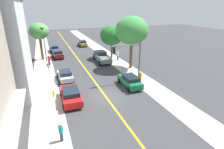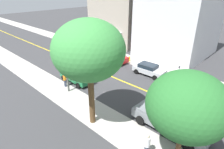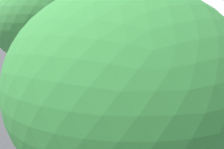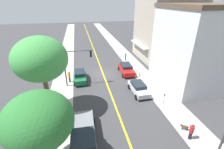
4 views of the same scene
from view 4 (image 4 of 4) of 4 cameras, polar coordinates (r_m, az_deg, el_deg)
name	(u,v)px [view 4 (image 4 of 4)]	position (r m, az deg, el deg)	size (l,w,h in m)	color
ground_plane	(103,74)	(27.47, -3.19, 0.20)	(140.00, 140.00, 0.00)	#38383A
sidewalk_left	(139,71)	(29.09, 9.72, 1.34)	(3.18, 126.00, 0.01)	#ADA8A0
sidewalk_right	(64,77)	(27.38, -16.92, -1.01)	(3.18, 126.00, 0.01)	#ADA8A0
road_centerline_stripe	(103,74)	(27.47, -3.19, 0.20)	(0.20, 126.00, 0.00)	yellow
corner_shop_building	(166,26)	(35.56, 18.70, 16.06)	(11.19, 10.50, 13.38)	#A39989
tan_rowhouse	(205,46)	(26.66, 30.40, 8.75)	(12.21, 10.10, 11.16)	silver
street_tree_left_near	(41,59)	(17.18, -24.16, 4.96)	(5.29, 5.29, 8.59)	brown
street_tree_right_corner	(39,120)	(11.67, -24.69, -14.65)	(4.52, 4.52, 6.52)	brown
fire_hydrant	(140,74)	(26.72, 9.80, 0.09)	(0.44, 0.24, 0.85)	yellow
parking_meter	(164,97)	(20.40, 18.13, -7.77)	(0.12, 0.18, 1.43)	#4C4C51
traffic_light_mast	(74,61)	(23.04, -13.54, 4.68)	(4.24, 0.32, 5.80)	#474C47
red_sedan_left_curb	(126,69)	(27.61, 5.07, 2.13)	(2.24, 4.85, 1.55)	red
silver_sedan_left_curb	(139,88)	(21.99, 9.49, -4.75)	(2.07, 4.24, 1.42)	#B7BABF
green_sedan_right_curb	(80,76)	(25.33, -11.37, -0.53)	(1.95, 4.43, 1.56)	#196638
grey_pickup_truck	(83,137)	(14.96, -10.22, -21.06)	(2.49, 6.14, 1.80)	slate
pedestrian_red_shirt	(191,131)	(16.81, 26.47, -17.71)	(0.39, 0.39, 1.70)	black
pedestrian_white_shirt	(44,141)	(15.51, -23.23, -21.06)	(0.40, 0.40, 1.75)	#33384C
pedestrian_teal_shirt	(126,56)	(33.57, 4.85, 6.46)	(0.34, 0.34, 1.61)	#33384C
pedestrian_orange_shirt	(69,76)	(25.23, -15.03, -0.60)	(0.36, 0.36, 1.86)	#33384C
small_dog	(185,127)	(17.80, 24.48, -16.61)	(0.79, 0.59, 0.61)	#4C3828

